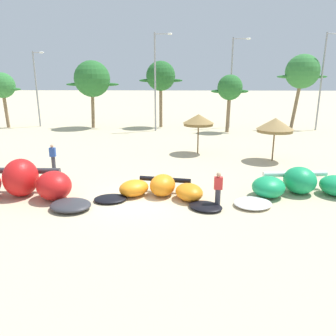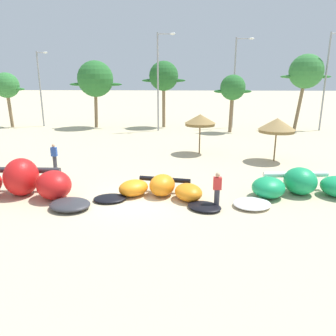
{
  "view_description": "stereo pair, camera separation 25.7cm",
  "coord_description": "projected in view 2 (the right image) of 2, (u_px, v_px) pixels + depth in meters",
  "views": [
    {
      "loc": [
        1.89,
        -14.42,
        5.6
      ],
      "look_at": [
        1.36,
        2.0,
        1.0
      ],
      "focal_mm": 34.75,
      "sensor_mm": 36.0,
      "label": 1
    },
    {
      "loc": [
        2.15,
        -14.41,
        5.6
      ],
      "look_at": [
        1.36,
        2.0,
        1.0
      ],
      "focal_mm": 34.75,
      "sensor_mm": 36.0,
      "label": 2
    }
  ],
  "objects": [
    {
      "name": "person_by_umbrellas",
      "position": [
        54.0,
        157.0,
        20.28
      ],
      "size": [
        0.36,
        0.24,
        1.62
      ],
      "color": "#383842",
      "rests_on": "ground"
    },
    {
      "name": "palm_leftmost",
      "position": [
        6.0,
        86.0,
        36.5
      ],
      "size": [
        4.2,
        2.8,
        6.13
      ],
      "color": "#7F6647",
      "rests_on": "ground"
    },
    {
      "name": "lamppost_east_center",
      "position": [
        236.0,
        79.0,
        35.89
      ],
      "size": [
        1.99,
        0.24,
        9.74
      ],
      "color": "gray",
      "rests_on": "ground"
    },
    {
      "name": "lamppost_east",
      "position": [
        327.0,
        78.0,
        33.97
      ],
      "size": [
        1.54,
        0.24,
        10.03
      ],
      "color": "gray",
      "rests_on": "ground"
    },
    {
      "name": "palm_left",
      "position": [
        95.0,
        79.0,
        36.06
      ],
      "size": [
        5.93,
        3.95,
        7.4
      ],
      "color": "#7F6647",
      "rests_on": "ground"
    },
    {
      "name": "palm_left_of_gap",
      "position": [
        164.0,
        77.0,
        36.31
      ],
      "size": [
        4.9,
        3.27,
        7.36
      ],
      "color": "#7F6647",
      "rests_on": "ground"
    },
    {
      "name": "palm_center_left",
      "position": [
        233.0,
        88.0,
        33.08
      ],
      "size": [
        3.84,
        2.56,
        5.87
      ],
      "color": "#7F6647",
      "rests_on": "ground"
    },
    {
      "name": "kite_left_of_center",
      "position": [
        161.0,
        190.0,
        15.58
      ],
      "size": [
        6.22,
        3.44,
        1.04
      ],
      "color": "black",
      "rests_on": "ground"
    },
    {
      "name": "kite_left",
      "position": [
        18.0,
        184.0,
        15.46
      ],
      "size": [
        8.07,
        3.63,
        1.84
      ],
      "color": "#333338",
      "rests_on": "ground"
    },
    {
      "name": "ground_plane",
      "position": [
        138.0,
        199.0,
        15.47
      ],
      "size": [
        260.0,
        260.0,
        0.0
      ],
      "primitive_type": "plane",
      "color": "beige"
    },
    {
      "name": "lamppost_west_center",
      "position": [
        159.0,
        78.0,
        33.74
      ],
      "size": [
        1.89,
        0.24,
        9.94
      ],
      "color": "gray",
      "rests_on": "ground"
    },
    {
      "name": "lamppost_west",
      "position": [
        41.0,
        85.0,
        37.23
      ],
      "size": [
        1.37,
        0.24,
        8.4
      ],
      "color": "gray",
      "rests_on": "ground"
    },
    {
      "name": "person_near_kites",
      "position": [
        217.0,
        190.0,
        14.27
      ],
      "size": [
        0.36,
        0.24,
        1.62
      ],
      "color": "#383842",
      "rests_on": "ground"
    },
    {
      "name": "beach_umbrella_near_palms",
      "position": [
        277.0,
        125.0,
        21.83
      ],
      "size": [
        2.48,
        2.48,
        2.97
      ],
      "color": "brown",
      "rests_on": "ground"
    },
    {
      "name": "beach_umbrella_middle",
      "position": [
        200.0,
        120.0,
        24.08
      ],
      "size": [
        2.31,
        2.31,
        2.97
      ],
      "color": "brown",
      "rests_on": "ground"
    },
    {
      "name": "kite_center",
      "position": [
        304.0,
        187.0,
        15.67
      ],
      "size": [
        7.77,
        3.81,
        1.33
      ],
      "color": "white",
      "rests_on": "ground"
    },
    {
      "name": "palm_center_right",
      "position": [
        306.0,
        72.0,
        34.37
      ],
      "size": [
        5.36,
        3.57,
        7.97
      ],
      "color": "#7F6647",
      "rests_on": "ground"
    }
  ]
}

